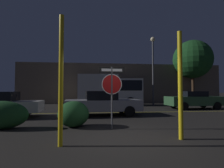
{
  "coord_description": "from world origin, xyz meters",
  "views": [
    {
      "loc": [
        -0.97,
        -5.06,
        1.42
      ],
      "look_at": [
        0.11,
        4.76,
        1.82
      ],
      "focal_mm": 28.0,
      "sensor_mm": 36.0,
      "label": 1
    }
  ],
  "objects": [
    {
      "name": "passing_car_3",
      "position": [
        7.01,
        8.01,
        0.72
      ],
      "size": [
        4.47,
        1.94,
        1.4
      ],
      "rotation": [
        0.0,
        0.0,
        -1.54
      ],
      "color": "#335B38",
      "rests_on": "ground_plane"
    },
    {
      "name": "yellow_pole_left",
      "position": [
        -1.8,
        -0.41,
        1.71
      ],
      "size": [
        0.12,
        0.12,
        3.43
      ],
      "primitive_type": "cylinder",
      "color": "yellow",
      "rests_on": "ground_plane"
    },
    {
      "name": "hedge_bush_0",
      "position": [
        -4.37,
        1.89,
        0.53
      ],
      "size": [
        1.97,
        0.87,
        1.05
      ],
      "primitive_type": "ellipsoid",
      "color": "#1E4C23",
      "rests_on": "ground_plane"
    },
    {
      "name": "street_lamp",
      "position": [
        5.04,
        11.85,
        4.59
      ],
      "size": [
        0.48,
        0.48,
        6.9
      ],
      "color": "#4C4C51",
      "rests_on": "ground_plane"
    },
    {
      "name": "hedge_bush_1",
      "position": [
        -1.73,
        2.01,
        0.51
      ],
      "size": [
        1.22,
        1.18,
        1.02
      ],
      "primitive_type": "ellipsoid",
      "color": "#1E4C23",
      "rests_on": "ground_plane"
    },
    {
      "name": "passing_car_2",
      "position": [
        -0.41,
        5.2,
        0.71
      ],
      "size": [
        4.54,
        2.39,
        1.42
      ],
      "rotation": [
        0.0,
        0.0,
        -1.47
      ],
      "color": "#9E9EA3",
      "rests_on": "ground_plane"
    },
    {
      "name": "tree_0",
      "position": [
        10.78,
        14.32,
        5.17
      ],
      "size": [
        4.5,
        4.5,
        7.43
      ],
      "color": "#422D1E",
      "rests_on": "ground_plane"
    },
    {
      "name": "yellow_pole_right",
      "position": [
        1.62,
        -0.13,
        1.61
      ],
      "size": [
        0.13,
        0.13,
        3.22
      ],
      "primitive_type": "cylinder",
      "color": "yellow",
      "rests_on": "ground_plane"
    },
    {
      "name": "stop_sign",
      "position": [
        -0.26,
        1.46,
        1.67
      ],
      "size": [
        0.95,
        0.06,
        2.33
      ],
      "rotation": [
        0.0,
        0.0,
        0.03
      ],
      "color": "#4C4C51",
      "rests_on": "ground_plane"
    },
    {
      "name": "building_backdrop",
      "position": [
        2.6,
        17.39,
        2.32
      ],
      "size": [
        24.15,
        4.68,
        4.64
      ],
      "primitive_type": "cube",
      "color": "#6B5B4C",
      "rests_on": "ground_plane"
    },
    {
      "name": "ground_plane",
      "position": [
        0.0,
        0.0,
        0.0
      ],
      "size": [
        260.0,
        260.0,
        0.0
      ],
      "primitive_type": "plane",
      "color": "black"
    },
    {
      "name": "delivery_truck",
      "position": [
        0.85,
        12.26,
        1.66
      ],
      "size": [
        6.31,
        2.96,
        3.02
      ],
      "rotation": [
        0.0,
        0.0,
        -1.65
      ],
      "color": "silver",
      "rests_on": "ground_plane"
    },
    {
      "name": "road_center_stripe",
      "position": [
        0.0,
        6.39,
        0.0
      ],
      "size": [
        32.01,
        0.12,
        0.01
      ],
      "primitive_type": "cube",
      "color": "gold",
      "rests_on": "ground_plane"
    }
  ]
}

